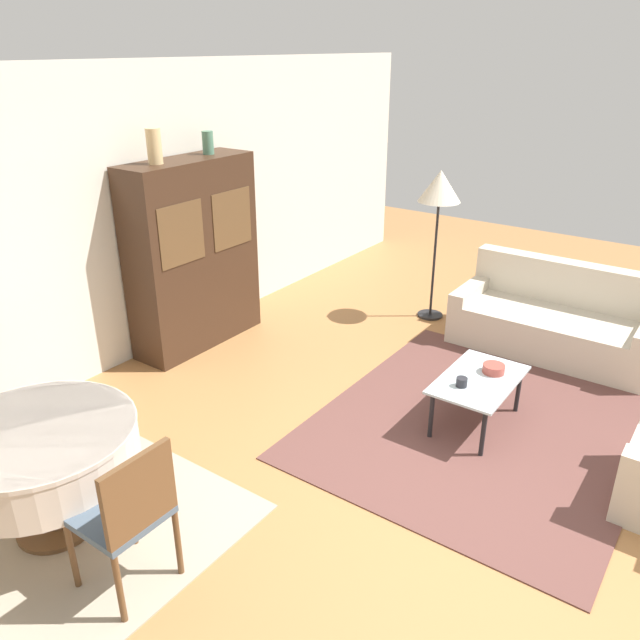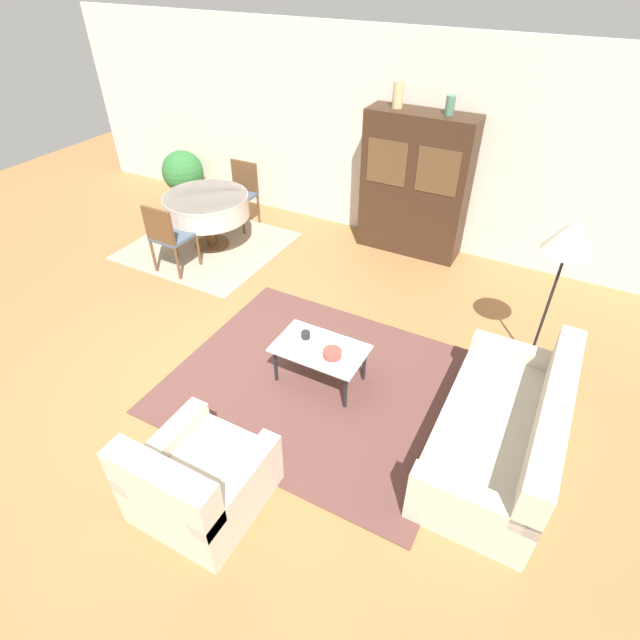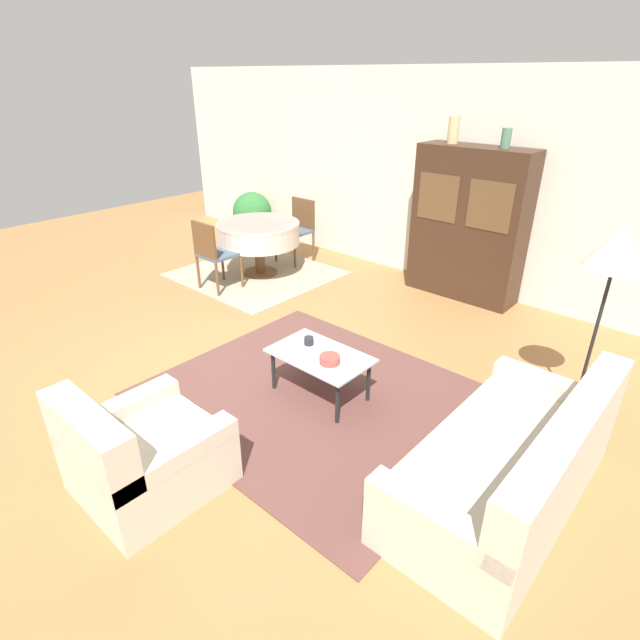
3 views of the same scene
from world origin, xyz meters
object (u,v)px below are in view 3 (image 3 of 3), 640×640
(armchair, at_px, (141,455))
(dining_chair_near, at_px, (213,251))
(couch, at_px, (511,467))
(floor_lamp, at_px, (617,253))
(dining_chair_far, at_px, (298,226))
(cup, at_px, (309,341))
(vase_tall, at_px, (453,130))
(bowl, at_px, (330,359))
(display_cabinet, at_px, (468,225))
(coffee_table, at_px, (320,359))
(dining_table, at_px, (258,234))
(potted_plant, at_px, (252,213))
(vase_short, at_px, (506,138))

(armchair, bearing_deg, dining_chair_near, 134.67)
(couch, xyz_separation_m, floor_lamp, (0.03, 1.35, 1.12))
(dining_chair_far, height_order, cup, dining_chair_far)
(armchair, height_order, vase_tall, vase_tall)
(dining_chair_near, height_order, floor_lamp, floor_lamp)
(bowl, bearing_deg, display_cabinet, 96.17)
(coffee_table, xyz_separation_m, dining_table, (-2.65, 1.68, 0.22))
(floor_lamp, distance_m, potted_plant, 6.07)
(armchair, bearing_deg, display_cabinet, 90.20)
(dining_chair_near, bearing_deg, vase_tall, 43.54)
(dining_chair_far, bearing_deg, bowl, 138.08)
(cup, distance_m, potted_plant, 4.68)
(couch, distance_m, potted_plant, 6.44)
(cup, relative_size, vase_tall, 0.28)
(bowl, relative_size, potted_plant, 0.22)
(armchair, distance_m, vase_short, 4.87)
(floor_lamp, bearing_deg, bowl, -140.87)
(bowl, bearing_deg, armchair, -100.90)
(potted_plant, bearing_deg, cup, -35.06)
(cup, xyz_separation_m, vase_tall, (-0.32, 2.86, 1.54))
(display_cabinet, distance_m, dining_chair_far, 2.56)
(dining_chair_near, distance_m, bowl, 2.97)
(couch, relative_size, dining_chair_far, 2.02)
(bowl, bearing_deg, vase_tall, 102.61)
(dining_table, xyz_separation_m, bowl, (2.81, -1.73, -0.14))
(cup, bearing_deg, dining_table, 146.73)
(dining_table, bearing_deg, vase_short, 24.08)
(dining_chair_far, distance_m, potted_plant, 1.40)
(vase_tall, bearing_deg, potted_plant, -177.11)
(dining_chair_far, bearing_deg, couch, 149.93)
(vase_short, bearing_deg, dining_chair_near, -143.88)
(coffee_table, bearing_deg, display_cabinet, 93.23)
(display_cabinet, height_order, dining_chair_near, display_cabinet)
(dining_table, bearing_deg, coffee_table, -32.33)
(floor_lamp, relative_size, potted_plant, 2.02)
(armchair, distance_m, display_cabinet, 4.61)
(dining_chair_near, xyz_separation_m, vase_short, (2.79, 2.04, 1.42))
(dining_chair_far, xyz_separation_m, vase_short, (2.79, 0.46, 1.42))
(dining_chair_far, relative_size, cup, 10.74)
(dining_chair_near, relative_size, bowl, 5.29)
(bowl, bearing_deg, floor_lamp, 39.13)
(vase_tall, xyz_separation_m, vase_short, (0.65, 0.00, -0.04))
(vase_tall, bearing_deg, dining_chair_near, -136.46)
(armchair, height_order, dining_chair_far, dining_chair_far)
(display_cabinet, distance_m, vase_short, 1.07)
(couch, distance_m, cup, 1.96)
(floor_lamp, xyz_separation_m, bowl, (-1.63, -1.32, -0.96))
(coffee_table, height_order, cup, cup)
(bowl, bearing_deg, dining_chair_far, 138.08)
(couch, xyz_separation_m, potted_plant, (-5.78, 2.83, 0.17))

